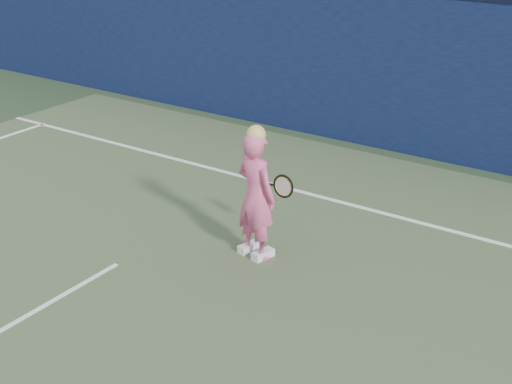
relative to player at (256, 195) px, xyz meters
The scene contains 5 objects.
ground 2.54m from the player, 119.47° to the right, with size 80.00×80.00×0.00m, color #2B3A24.
backstop_wall 4.58m from the player, 105.17° to the left, with size 24.00×0.40×2.50m, color #0C1236.
player is the anchor object (origin of this frame).
racket 0.43m from the player, 78.15° to the left, with size 0.52×0.19×0.29m.
court_lines 2.82m from the player, 116.05° to the right, with size 11.00×12.04×0.01m.
Camera 1 is at (5.37, -4.04, 4.05)m, focal length 50.00 mm.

